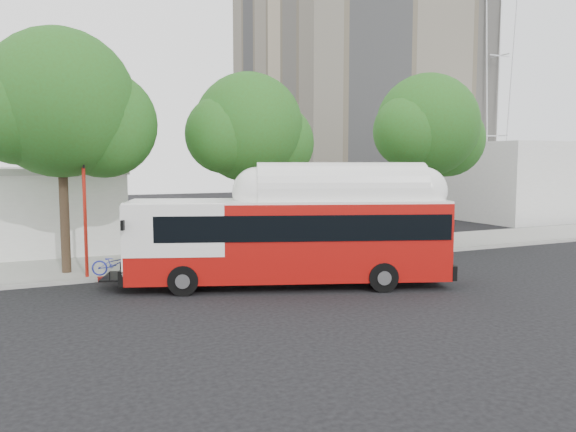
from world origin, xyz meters
The scene contains 11 objects.
ground centered at (0.00, 0.00, 0.00)m, with size 120.00×120.00×0.00m, color black.
sidewalk centered at (0.00, 6.50, 0.07)m, with size 60.00×5.00×0.15m, color gray.
curb_strip centered at (0.00, 3.90, 0.07)m, with size 60.00×0.30×0.15m, color gray.
red_curb_segment centered at (-3.00, 3.90, 0.08)m, with size 10.00×0.32×0.16m, color maroon.
street_tree_left centered at (-8.53, 5.56, 6.60)m, with size 6.67×5.80×9.74m.
street_tree_mid centered at (-0.59, 6.06, 5.91)m, with size 5.75×5.00×8.62m.
street_tree_right centered at (9.44, 5.86, 6.26)m, with size 6.21×5.40×9.18m.
apartment_tower centered at (18.00, 28.00, 17.62)m, with size 18.00×18.00×37.00m.
horizon_block centered at (30.00, 16.00, 3.00)m, with size 20.00×12.00×6.00m, color silver.
transit_bus centered at (-1.59, 0.07, 1.70)m, with size 12.32×6.25×3.65m.
signal_pole centered at (-8.33, 4.24, 2.35)m, with size 0.13×0.43×4.58m.
Camera 1 is at (-10.12, -18.34, 4.60)m, focal length 35.00 mm.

